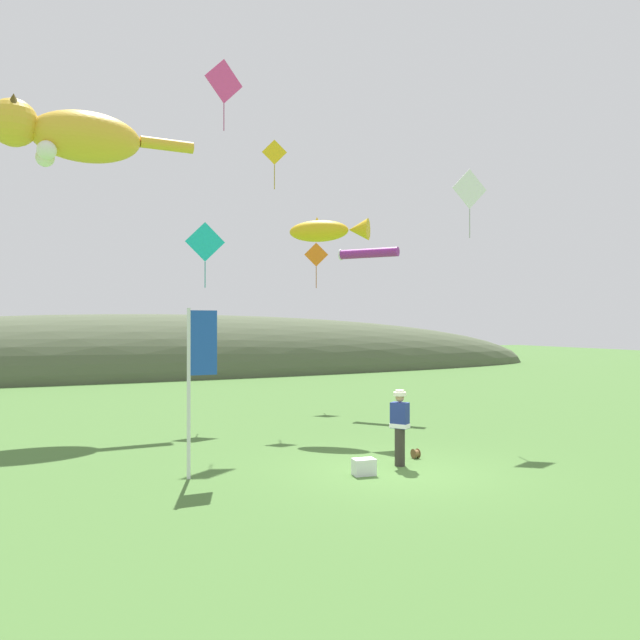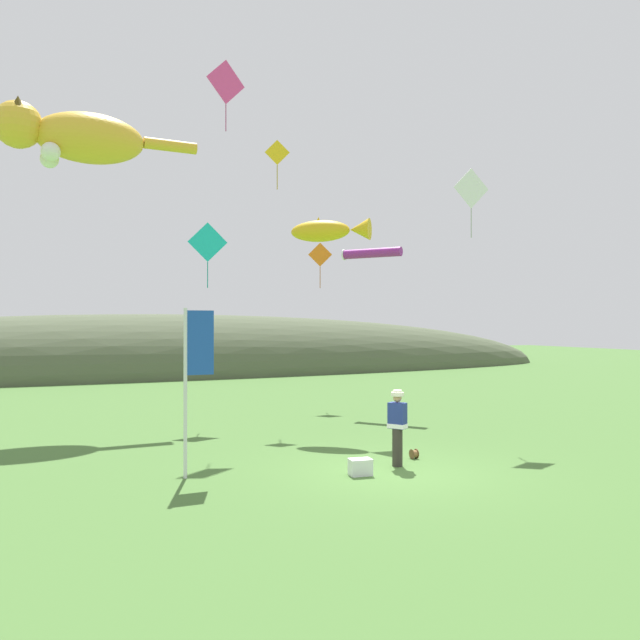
% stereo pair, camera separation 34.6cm
% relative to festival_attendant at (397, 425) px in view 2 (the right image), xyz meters
% --- Properties ---
extents(ground_plane, '(120.00, 120.00, 0.00)m').
position_rel_festival_attendant_xyz_m(ground_plane, '(-0.34, -0.39, -0.95)').
color(ground_plane, '#477033').
extents(distant_hill_ridge, '(61.68, 10.57, 7.81)m').
position_rel_festival_attendant_xyz_m(distant_hill_ridge, '(-0.34, 28.65, -0.95)').
color(distant_hill_ridge, '#4C563D').
rests_on(distant_hill_ridge, ground).
extents(festival_attendant, '(0.44, 0.49, 1.77)m').
position_rel_festival_attendant_xyz_m(festival_attendant, '(0.00, 0.00, 0.00)').
color(festival_attendant, '#332D28').
rests_on(festival_attendant, ground).
extents(kite_spool, '(0.15, 0.24, 0.24)m').
position_rel_festival_attendant_xyz_m(kite_spool, '(0.79, 0.51, -0.84)').
color(kite_spool, olive).
rests_on(kite_spool, ground).
extents(picnic_cooler, '(0.53, 0.39, 0.36)m').
position_rel_festival_attendant_xyz_m(picnic_cooler, '(-1.20, -0.41, -0.77)').
color(picnic_cooler, white).
rests_on(picnic_cooler, ground).
extents(festival_banner_pole, '(0.66, 0.08, 3.66)m').
position_rel_festival_attendant_xyz_m(festival_banner_pole, '(-4.58, 0.92, 1.44)').
color(festival_banner_pole, silver).
rests_on(festival_banner_pole, ground).
extents(kite_giant_cat, '(6.74, 1.97, 2.04)m').
position_rel_festival_attendant_xyz_m(kite_giant_cat, '(-6.48, 10.41, 8.77)').
color(kite_giant_cat, gold).
extents(kite_fish_windsock, '(2.44, 2.25, 0.80)m').
position_rel_festival_attendant_xyz_m(kite_fish_windsock, '(0.88, 5.61, 5.36)').
color(kite_fish_windsock, gold).
extents(kite_tube_streamer, '(1.75, 2.18, 0.44)m').
position_rel_festival_attendant_xyz_m(kite_tube_streamer, '(4.00, 8.42, 5.06)').
color(kite_tube_streamer, '#8C268C').
extents(kite_diamond_teal, '(1.35, 0.24, 2.27)m').
position_rel_festival_attendant_xyz_m(kite_diamond_teal, '(-2.29, 8.71, 5.16)').
color(kite_diamond_teal, '#19BFBF').
extents(kite_diamond_pink, '(1.42, 0.43, 2.38)m').
position_rel_festival_attendant_xyz_m(kite_diamond_pink, '(-1.98, 7.53, 10.35)').
color(kite_diamond_pink, '#E53F8C').
extents(kite_diamond_white, '(1.23, 0.12, 2.13)m').
position_rel_festival_attendant_xyz_m(kite_diamond_white, '(4.42, 2.90, 6.49)').
color(kite_diamond_white, white).
extents(kite_diamond_orange, '(0.92, 0.43, 1.90)m').
position_rel_festival_attendant_xyz_m(kite_diamond_orange, '(3.10, 11.16, 5.21)').
color(kite_diamond_orange, orange).
extents(kite_diamond_gold, '(0.86, 0.34, 1.82)m').
position_rel_festival_attendant_xyz_m(kite_diamond_gold, '(0.33, 8.85, 8.59)').
color(kite_diamond_gold, yellow).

